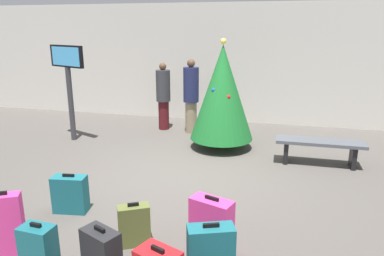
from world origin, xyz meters
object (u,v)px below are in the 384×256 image
suitcase_0 (211,256)px  traveller_0 (191,95)px  suitcase_2 (211,223)px  holiday_tree (222,93)px  traveller_1 (163,95)px  suitcase_1 (40,256)px  suitcase_6 (5,227)px  flight_info_kiosk (68,74)px  suitcase_4 (134,225)px  suitcase_5 (70,194)px  waiting_bench (320,146)px

suitcase_0 → traveller_0: bearing=106.4°
suitcase_2 → holiday_tree: bearing=97.9°
holiday_tree → traveller_1: bearing=146.4°
traveller_0 → suitcase_1: (-0.09, -5.71, -0.61)m
suitcase_2 → suitcase_6: 2.30m
suitcase_0 → suitcase_2: 0.67m
flight_info_kiosk → suitcase_1: flight_info_kiosk is taller
suitcase_1 → suitcase_6: bearing=155.9°
suitcase_4 → suitcase_5: 1.30m
traveller_1 → waiting_bench: bearing=-24.5°
suitcase_2 → suitcase_6: bearing=-159.6°
suitcase_0 → suitcase_1: (-1.64, -0.42, 0.00)m
suitcase_0 → suitcase_6: suitcase_6 is taller
holiday_tree → suitcase_4: 3.97m
waiting_bench → suitcase_5: 4.48m
traveller_0 → suitcase_0: bearing=-73.6°
suitcase_4 → suitcase_5: size_ratio=0.96×
waiting_bench → traveller_0: 3.31m
holiday_tree → waiting_bench: (1.96, -0.55, -0.84)m
suitcase_2 → suitcase_6: (-2.16, -0.80, 0.09)m
suitcase_5 → suitcase_1: bearing=-68.5°
traveller_0 → holiday_tree: bearing=-46.8°
traveller_0 → suitcase_0: (1.55, -5.28, -0.61)m
flight_info_kiosk → waiting_bench: flight_info_kiosk is taller
suitcase_6 → suitcase_0: bearing=3.4°
suitcase_6 → suitcase_1: bearing=-24.1°
holiday_tree → suitcase_0: size_ratio=3.35×
suitcase_4 → suitcase_5: suitcase_5 is taller
waiting_bench → suitcase_0: 3.98m
traveller_0 → traveller_1: bearing=170.4°
traveller_0 → suitcase_2: bearing=-72.8°
holiday_tree → suitcase_0: (0.63, -4.30, -0.88)m
traveller_1 → suitcase_2: size_ratio=2.62×
holiday_tree → suitcase_6: (-1.65, -4.44, -0.81)m
flight_info_kiosk → traveller_0: bearing=26.8°
waiting_bench → suitcase_0: size_ratio=2.33×
suitcase_5 → suitcase_6: (-0.08, -1.13, 0.13)m
suitcase_0 → suitcase_6: size_ratio=0.84×
suitcase_1 → suitcase_4: (0.63, 0.89, -0.07)m
suitcase_2 → traveller_1: bearing=114.6°
suitcase_2 → suitcase_4: bearing=-167.5°
suitcase_5 → suitcase_6: size_ratio=0.69×
traveller_1 → suitcase_4: (1.28, -4.95, -0.63)m
holiday_tree → traveller_0: holiday_tree is taller
waiting_bench → traveller_1: (-3.63, 1.66, 0.52)m
holiday_tree → suitcase_4: holiday_tree is taller
waiting_bench → holiday_tree: bearing=164.4°
suitcase_0 → suitcase_2: (-0.12, 0.66, -0.02)m
suitcase_4 → suitcase_6: suitcase_6 is taller
flight_info_kiosk → suitcase_5: (1.83, -3.03, -1.26)m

